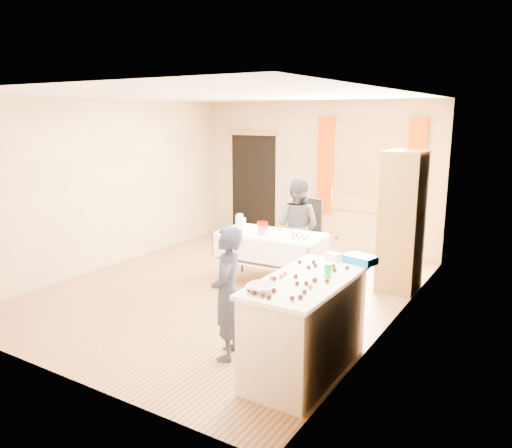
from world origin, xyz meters
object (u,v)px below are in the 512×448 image
Objects in this scene: chair at (303,247)px; girl at (227,293)px; cabinet at (402,222)px; woman at (297,226)px; counter at (306,326)px; party_table at (271,254)px.

chair is 3.19m from girl.
woman is (-1.53, -0.07, -0.22)m from cabinet.
counter is at bearing 120.19° from woman.
girl reaches higher than counter.
woman reaches higher than counter.
counter is at bearing -52.25° from chair.
girl is at bearing 104.83° from woman.
chair is at bearing 171.10° from cabinet.
girl is at bearing -66.13° from chair.
woman is (-1.43, 2.63, 0.27)m from counter.
girl reaches higher than party_table.
cabinet is at bearing 87.88° from counter.
cabinet is at bearing 23.08° from party_table.
cabinet reaches higher than chair.
chair is at bearing 116.72° from counter.
cabinet is 2.99m from girl.
party_table is at bearing 85.79° from woman.
girl is at bearing -73.03° from party_table.
party_table is 1.13× the size of girl.
cabinet is 1.30× the size of counter.
counter is 1.10× the size of girl.
chair reaches higher than party_table.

